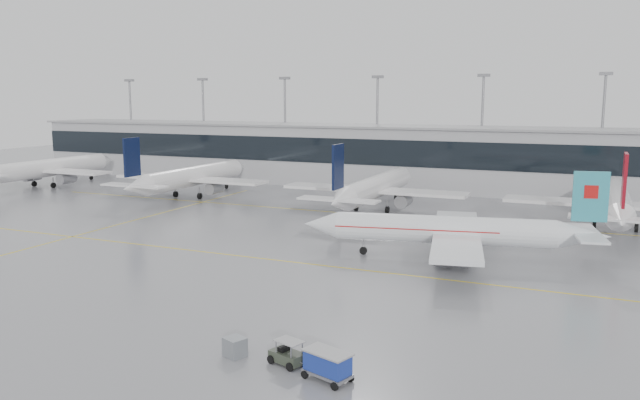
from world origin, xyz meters
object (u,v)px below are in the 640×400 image
at_px(baggage_tug, 287,356).
at_px(gse_unit, 235,347).
at_px(air_canada_jet, 455,231).
at_px(baggage_cart, 327,363).

bearing_deg(baggage_tug, gse_unit, -158.32).
xyz_separation_m(air_canada_jet, baggage_cart, (-1.27, -33.65, -2.07)).
relative_size(baggage_tug, baggage_cart, 1.05).
distance_m(baggage_cart, gse_unit, 7.42).
height_order(air_canada_jet, baggage_cart, air_canada_jet).
xyz_separation_m(air_canada_jet, baggage_tug, (-4.69, -32.54, -2.59)).
height_order(baggage_tug, baggage_cart, baggage_cart).
bearing_deg(baggage_cart, gse_unit, -168.67).
distance_m(air_canada_jet, gse_unit, 34.00).
distance_m(air_canada_jet, baggage_tug, 32.98).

